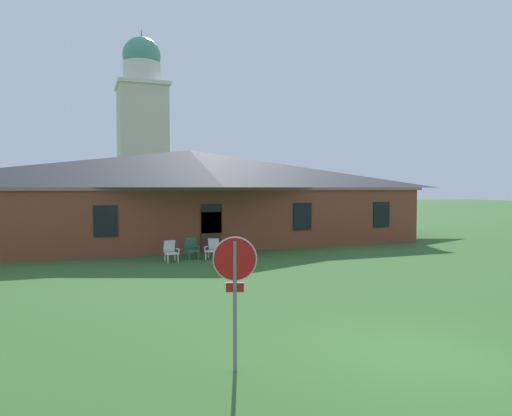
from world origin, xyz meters
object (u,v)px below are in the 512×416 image
(lawn_chair_by_porch, at_px, (171,251))
(lawn_chair_left_end, at_px, (213,248))
(stop_sign, at_px, (235,277))
(lawn_chair_near_door, at_px, (191,248))

(lawn_chair_by_porch, relative_size, lawn_chair_left_end, 1.00)
(stop_sign, height_order, lawn_chair_near_door, stop_sign)
(lawn_chair_left_end, bearing_deg, lawn_chair_by_porch, -176.01)
(lawn_chair_by_porch, distance_m, lawn_chair_near_door, 1.23)
(stop_sign, xyz_separation_m, lawn_chair_by_porch, (1.23, 13.16, -1.23))
(lawn_chair_by_porch, height_order, lawn_chair_near_door, same)
(lawn_chair_near_door, bearing_deg, lawn_chair_left_end, -25.90)
(stop_sign, height_order, lawn_chair_left_end, stop_sign)
(stop_sign, relative_size, lawn_chair_left_end, 2.57)
(lawn_chair_left_end, bearing_deg, lawn_chair_near_door, 154.10)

